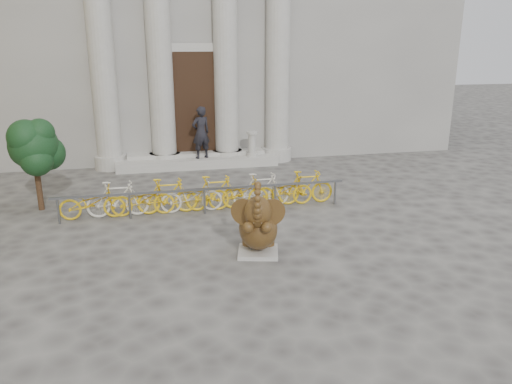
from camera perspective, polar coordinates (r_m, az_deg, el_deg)
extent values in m
plane|color=#474442|center=(10.32, -0.99, -9.45)|extent=(80.00, 80.00, 0.00)
cube|color=gray|center=(24.18, -8.68, 20.10)|extent=(22.00, 10.00, 12.00)
cube|color=black|center=(19.21, -7.06, 9.97)|extent=(2.40, 0.16, 4.00)
cylinder|color=#A8A59E|center=(18.92, -17.21, 14.43)|extent=(0.90, 0.90, 8.00)
cylinder|color=#A8A59E|center=(18.88, -10.96, 14.85)|extent=(0.90, 0.90, 8.00)
cylinder|color=#A8A59E|center=(19.11, -3.50, 15.14)|extent=(0.90, 0.90, 8.00)
cylinder|color=#A8A59E|center=(19.53, 2.51, 15.19)|extent=(0.90, 0.90, 8.00)
cube|color=#A8A59E|center=(19.07, -6.68, 3.45)|extent=(6.00, 1.20, 0.36)
cube|color=#A8A59E|center=(11.25, 0.24, -6.87)|extent=(1.05, 0.98, 0.09)
ellipsoid|color=black|center=(11.31, 0.26, -5.04)|extent=(0.89, 0.86, 0.56)
ellipsoid|color=black|center=(11.06, 0.25, -4.20)|extent=(1.08, 1.23, 0.92)
cylinder|color=black|center=(11.48, -0.92, -5.51)|extent=(0.32, 0.32, 0.23)
cylinder|color=black|center=(11.47, 1.47, -5.53)|extent=(0.32, 0.32, 0.23)
cylinder|color=black|center=(10.67, -0.84, -3.99)|extent=(0.33, 0.56, 0.35)
cylinder|color=black|center=(10.66, 1.25, -4.01)|extent=(0.33, 0.56, 0.35)
ellipsoid|color=black|center=(10.59, 0.21, -2.33)|extent=(0.72, 0.69, 0.71)
cylinder|color=black|center=(10.71, -1.38, -2.30)|extent=(0.53, 0.35, 0.60)
cylinder|color=black|center=(10.70, 1.83, -2.33)|extent=(0.60, 0.09, 0.60)
cone|color=beige|center=(10.47, -0.39, -3.37)|extent=(0.07, 0.20, 0.09)
cone|color=beige|center=(10.47, 0.77, -3.38)|extent=(0.15, 0.21, 0.09)
cube|color=slate|center=(13.67, -5.94, 0.32)|extent=(8.00, 0.06, 0.06)
cylinder|color=slate|center=(13.89, -21.65, -2.06)|extent=(0.06, 0.06, 0.70)
cylinder|color=slate|center=(13.70, -14.22, -1.61)|extent=(0.06, 0.06, 0.70)
cylinder|color=slate|center=(13.77, -5.89, -1.08)|extent=(0.06, 0.06, 0.70)
cylinder|color=slate|center=(14.12, 2.19, -0.54)|extent=(0.06, 0.06, 0.70)
cylinder|color=slate|center=(14.66, 9.01, -0.08)|extent=(0.06, 0.06, 0.70)
imported|color=yellow|center=(13.97, -18.25, -0.95)|extent=(1.70, 0.50, 1.00)
imported|color=beige|center=(13.91, -15.55, -0.78)|extent=(1.66, 0.47, 1.00)
imported|color=yellow|center=(13.89, -12.83, -0.61)|extent=(1.70, 0.50, 1.00)
imported|color=yellow|center=(13.89, -10.10, -0.44)|extent=(1.66, 0.47, 1.00)
imported|color=beige|center=(13.93, -7.38, -0.27)|extent=(1.70, 0.50, 1.00)
imported|color=yellow|center=(14.00, -4.69, -0.10)|extent=(1.66, 0.47, 1.00)
imported|color=yellow|center=(14.10, -2.02, 0.07)|extent=(1.70, 0.50, 1.00)
imported|color=beige|center=(14.23, 0.60, 0.24)|extent=(1.66, 0.47, 1.00)
imported|color=yellow|center=(14.39, 3.17, 0.40)|extent=(1.70, 0.50, 1.00)
imported|color=yellow|center=(14.57, 5.67, 0.56)|extent=(1.66, 0.47, 1.00)
cylinder|color=#332114|center=(15.16, -23.62, 0.98)|extent=(0.16, 0.16, 1.58)
sphere|color=black|center=(14.93, -24.09, 4.86)|extent=(1.32, 1.32, 1.32)
sphere|color=black|center=(15.09, -22.71, 4.12)|extent=(0.96, 0.96, 0.96)
sphere|color=black|center=(15.23, -24.83, 4.31)|extent=(0.88, 0.88, 0.88)
sphere|color=black|center=(14.73, -23.78, 3.35)|extent=(0.88, 0.88, 0.88)
sphere|color=black|center=(14.74, -24.84, 5.68)|extent=(0.96, 0.96, 0.96)
sphere|color=black|center=(14.74, -23.48, 6.19)|extent=(0.79, 0.79, 0.79)
imported|color=black|center=(18.67, -6.31, 6.77)|extent=(0.82, 0.68, 1.93)
cylinder|color=#A8A59E|center=(19.03, -0.45, 4.28)|extent=(0.39, 0.39, 0.12)
cylinder|color=#A8A59E|center=(18.95, -0.46, 5.40)|extent=(0.27, 0.27, 0.87)
cylinder|color=#A8A59E|center=(18.87, -0.46, 6.78)|extent=(0.39, 0.39, 0.10)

